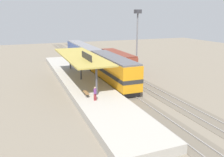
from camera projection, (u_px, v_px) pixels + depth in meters
name	position (u px, v px, depth m)	size (l,w,h in m)	color
ground_plane	(119.00, 81.00, 39.86)	(120.00, 120.00, 0.00)	#706656
track_near	(108.00, 82.00, 39.14)	(3.20, 110.00, 0.16)	#5F5649
track_far	(133.00, 79.00, 40.78)	(3.20, 110.00, 0.16)	#5F5649
platform	(81.00, 82.00, 37.40)	(6.00, 44.00, 0.90)	#9E998E
station_canopy	(80.00, 57.00, 36.25)	(5.20, 18.00, 4.70)	#47474C
platform_bench	(86.00, 93.00, 29.47)	(0.44, 1.70, 0.50)	#333338
locomotive	(113.00, 70.00, 36.76)	(2.93, 14.43, 4.44)	#28282D
passenger_carriage_single	(83.00, 54.00, 52.94)	(2.90, 20.00, 4.24)	#28282D
freight_car	(118.00, 61.00, 46.49)	(2.80, 12.00, 3.54)	#28282D
light_mast	(137.00, 28.00, 44.27)	(1.10, 1.10, 11.70)	slate
person_waiting	(95.00, 93.00, 27.80)	(0.34, 0.34, 1.71)	maroon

